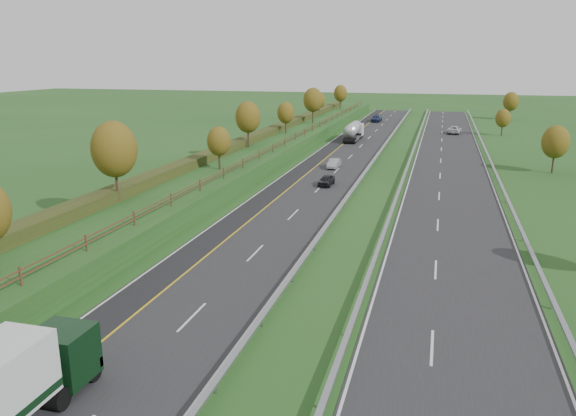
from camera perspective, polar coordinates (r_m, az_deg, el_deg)
name	(u,v)px	position (r m, az deg, el deg)	size (l,w,h in m)	color
ground	(382,179)	(74.13, 9.55, 2.92)	(400.00, 400.00, 0.00)	#1E4A1A
near_carriageway	(329,169)	(80.10, 4.22, 3.98)	(10.50, 200.00, 0.04)	#242427
far_carriageway	(450,175)	(78.72, 16.11, 3.25)	(10.50, 200.00, 0.04)	#242427
hard_shoulder	(304,168)	(80.89, 1.61, 4.13)	(3.00, 200.00, 0.04)	black
lane_markings	(374,171)	(79.04, 8.77, 3.73)	(26.75, 200.00, 0.01)	silver
embankment_left	(243,158)	(83.34, -4.60, 5.08)	(12.00, 200.00, 2.00)	#1E4A1A
hedge_left	(230,147)	(83.79, -5.92, 6.18)	(2.20, 180.00, 1.10)	#273315
fence_left	(271,148)	(81.27, -1.72, 6.11)	(0.12, 189.06, 1.20)	#422B19
median_barrier_near	(370,167)	(79.13, 8.29, 4.17)	(0.32, 200.00, 0.71)	gray
median_barrier_far	(407,169)	(78.70, 11.98, 3.95)	(0.32, 200.00, 0.71)	gray
outer_barrier_far	(496,173)	(78.94, 20.35, 3.38)	(0.32, 200.00, 0.71)	gray
trees_left	(236,124)	(79.34, -5.27, 8.49)	(6.64, 164.30, 7.66)	#2D2116
trees_far	(529,123)	(108.05, 23.28, 7.90)	(8.45, 118.60, 7.12)	#2D2116
road_tanker	(354,131)	(109.51, 6.69, 7.80)	(2.40, 11.22, 3.46)	silver
car_dark_near	(327,180)	(69.20, 3.94, 2.83)	(1.51, 3.75, 1.28)	black
car_silver_mid	(334,163)	(80.69, 4.69, 4.54)	(1.39, 3.99, 1.32)	#98979C
car_small_far	(376,119)	(144.11, 8.96, 8.97)	(2.22, 5.47, 1.59)	#152043
car_oncoming	(454,130)	(124.17, 16.56, 7.64)	(2.65, 5.75, 1.60)	silver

